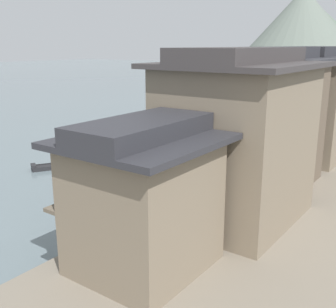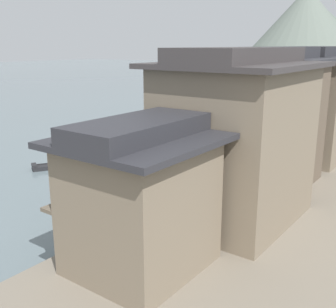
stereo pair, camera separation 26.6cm
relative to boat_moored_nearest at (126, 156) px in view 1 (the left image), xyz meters
name	(u,v)px [view 1 (the left image)]	position (x,y,z in m)	size (l,w,h in m)	color
boat_moored_nearest	(126,156)	(0.00, 0.00, 0.00)	(4.26, 4.46, 0.79)	brown
boat_moored_second	(252,154)	(8.50, 7.61, -0.13)	(1.49, 4.25, 0.42)	brown
boat_moored_third	(242,111)	(-2.82, 28.81, -0.02)	(4.98, 2.30, 0.74)	#232326
boat_moored_far	(234,129)	(2.09, 16.67, -0.12)	(3.54, 2.59, 0.42)	#33281E
boat_midriver_drifting	(330,116)	(8.77, 32.37, -0.07)	(1.72, 5.41, 0.64)	#232326
boat_midriver_upstream	(61,164)	(-2.62, -5.06, 0.01)	(3.31, 4.51, 0.80)	#232326
house_waterfront_nearest	(143,197)	(13.62, -14.19, 3.64)	(5.74, 6.02, 6.14)	#7F705B
house_waterfront_second	(237,138)	(14.30, -7.44, 4.92)	(7.10, 8.28, 8.74)	#7F705B
house_waterfront_tall	(277,117)	(13.71, -0.51, 4.94)	(5.92, 6.17, 8.74)	brown
house_waterfront_narrow	(312,105)	(13.80, 6.35, 4.93)	(6.11, 6.51, 8.74)	#7F705B
stone_bridge	(335,80)	(2.67, 57.14, 2.96)	(22.92, 2.40, 5.02)	gray
hill_far_west	(312,43)	(-12.16, 89.56, 9.98)	(45.83, 45.83, 20.49)	#5B6B5B
hill_far_centre	(301,36)	(-14.27, 86.16, 11.79)	(43.07, 43.07, 24.11)	slate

